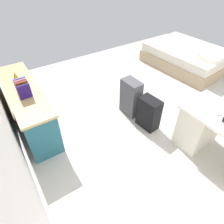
{
  "coord_description": "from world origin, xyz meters",
  "views": [
    {
      "loc": [
        -1.81,
        2.41,
        2.44
      ],
      "look_at": [
        -0.01,
        1.23,
        0.6
      ],
      "focal_mm": 31.9,
      "sensor_mm": 36.0,
      "label": 1
    }
  ],
  "objects_px": {
    "bed": "(187,57)",
    "figurine_small": "(15,75)",
    "suitcase_spare_grey": "(131,98)",
    "suitcase_black": "(149,113)",
    "computer_mouse": "(219,113)",
    "credenza": "(28,107)"
  },
  "relations": [
    {
      "from": "bed",
      "to": "figurine_small",
      "type": "distance_m",
      "value": 3.97
    },
    {
      "from": "bed",
      "to": "suitcase_spare_grey",
      "type": "height_order",
      "value": "suitcase_spare_grey"
    },
    {
      "from": "suitcase_black",
      "to": "suitcase_spare_grey",
      "type": "height_order",
      "value": "suitcase_spare_grey"
    },
    {
      "from": "suitcase_black",
      "to": "computer_mouse",
      "type": "xyz_separation_m",
      "value": [
        -0.88,
        -0.36,
        0.46
      ]
    },
    {
      "from": "suitcase_black",
      "to": "suitcase_spare_grey",
      "type": "relative_size",
      "value": 0.83
    },
    {
      "from": "suitcase_spare_grey",
      "to": "computer_mouse",
      "type": "distance_m",
      "value": 1.44
    },
    {
      "from": "computer_mouse",
      "to": "suitcase_spare_grey",
      "type": "bearing_deg",
      "value": 14.13
    },
    {
      "from": "suitcase_black",
      "to": "figurine_small",
      "type": "relative_size",
      "value": 5.11
    },
    {
      "from": "credenza",
      "to": "bed",
      "type": "relative_size",
      "value": 0.89
    },
    {
      "from": "credenza",
      "to": "suitcase_black",
      "type": "bearing_deg",
      "value": -124.66
    },
    {
      "from": "bed",
      "to": "suitcase_black",
      "type": "distance_m",
      "value": 2.55
    },
    {
      "from": "bed",
      "to": "suitcase_spare_grey",
      "type": "relative_size",
      "value": 2.97
    },
    {
      "from": "suitcase_black",
      "to": "figurine_small",
      "type": "height_order",
      "value": "figurine_small"
    },
    {
      "from": "figurine_small",
      "to": "credenza",
      "type": "bearing_deg",
      "value": -179.75
    },
    {
      "from": "suitcase_spare_grey",
      "to": "computer_mouse",
      "type": "bearing_deg",
      "value": -166.56
    },
    {
      "from": "suitcase_spare_grey",
      "to": "figurine_small",
      "type": "bearing_deg",
      "value": 53.69
    },
    {
      "from": "figurine_small",
      "to": "computer_mouse",
      "type": "bearing_deg",
      "value": -139.74
    },
    {
      "from": "bed",
      "to": "figurine_small",
      "type": "height_order",
      "value": "figurine_small"
    },
    {
      "from": "credenza",
      "to": "figurine_small",
      "type": "xyz_separation_m",
      "value": [
        0.35,
        0.0,
        0.43
      ]
    },
    {
      "from": "suitcase_spare_grey",
      "to": "figurine_small",
      "type": "relative_size",
      "value": 6.16
    },
    {
      "from": "credenza",
      "to": "computer_mouse",
      "type": "height_order",
      "value": "computer_mouse"
    },
    {
      "from": "credenza",
      "to": "bed",
      "type": "height_order",
      "value": "credenza"
    }
  ]
}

